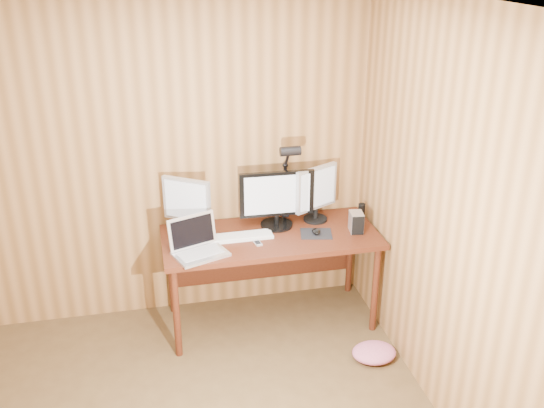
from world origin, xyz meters
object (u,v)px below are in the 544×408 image
object	(u,v)px
monitor_center	(277,198)
speaker	(361,211)
monitor_left	(187,204)
phone	(258,243)
monitor_right	(316,192)
desk_lamp	(288,171)
keyboard	(241,236)
mouse	(316,231)
hard_drive	(356,222)
laptop	(197,245)
desk	(269,245)

from	to	relation	value
monitor_center	speaker	bearing A→B (deg)	0.41
monitor_left	phone	distance (m)	0.60
monitor_right	desk_lamp	distance (m)	0.28
monitor_center	monitor_left	world-z (taller)	monitor_center
keyboard	mouse	world-z (taller)	mouse
mouse	hard_drive	bearing A→B (deg)	7.49
laptop	mouse	distance (m)	0.90
monitor_center	laptop	size ratio (longest dim) A/B	1.33
speaker	monitor_right	bearing A→B (deg)	171.54
mouse	desk_lamp	world-z (taller)	desk_lamp
monitor_right	hard_drive	world-z (taller)	monitor_right
hard_drive	speaker	size ratio (longest dim) A/B	1.16
mouse	speaker	world-z (taller)	speaker
monitor_right	laptop	bearing A→B (deg)	172.48
monitor_left	speaker	size ratio (longest dim) A/B	3.32
keyboard	desk_lamp	bearing A→B (deg)	28.63
monitor_left	desk_lamp	size ratio (longest dim) A/B	0.64
phone	speaker	xyz separation A→B (m)	(0.88, 0.24, 0.06)
laptop	mouse	xyz separation A→B (m)	(0.89, 0.10, -0.04)
desk	laptop	size ratio (longest dim) A/B	3.76
monitor_center	desk_lamp	world-z (taller)	desk_lamp
hard_drive	desk_lamp	world-z (taller)	desk_lamp
keyboard	desk_lamp	size ratio (longest dim) A/B	0.71
desk	monitor_center	xyz separation A→B (m)	(0.08, 0.06, 0.35)
laptop	phone	size ratio (longest dim) A/B	4.38
monitor_left	hard_drive	bearing A→B (deg)	22.72
laptop	hard_drive	xyz separation A→B (m)	(1.20, 0.09, 0.01)
desk	desk_lamp	xyz separation A→B (m)	(0.18, 0.15, 0.53)
monitor_center	mouse	xyz separation A→B (m)	(0.26, -0.20, -0.21)
desk	mouse	size ratio (longest dim) A/B	15.51
desk	mouse	world-z (taller)	mouse
monitor_left	keyboard	distance (m)	0.46
desk	hard_drive	bearing A→B (deg)	-13.23
desk_lamp	laptop	bearing A→B (deg)	-133.32
hard_drive	monitor_center	bearing A→B (deg)	166.96
desk	monitor_left	size ratio (longest dim) A/B	3.73
hard_drive	phone	size ratio (longest dim) A/B	1.55
monitor_center	desk	bearing A→B (deg)	-138.34
monitor_right	keyboard	bearing A→B (deg)	168.99
hard_drive	phone	world-z (taller)	hard_drive
mouse	desk_lamp	xyz separation A→B (m)	(-0.15, 0.29, 0.39)
mouse	desk	bearing A→B (deg)	169.21
monitor_right	hard_drive	size ratio (longest dim) A/B	2.93
laptop	mouse	world-z (taller)	laptop
phone	speaker	distance (m)	0.91
desk	desk_lamp	size ratio (longest dim) A/B	2.41
hard_drive	phone	distance (m)	0.77
monitor_right	phone	xyz separation A→B (m)	(-0.52, -0.30, -0.23)
desk	monitor_center	size ratio (longest dim) A/B	2.83
monitor_center	desk_lamp	distance (m)	0.23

